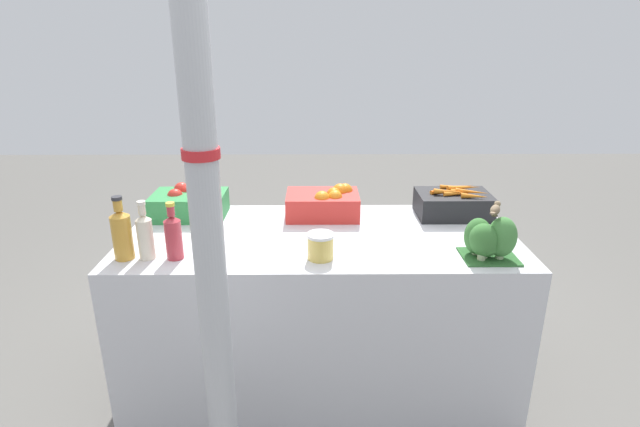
# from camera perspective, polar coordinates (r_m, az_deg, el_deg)

# --- Properties ---
(ground_plane) EXTENTS (10.00, 10.00, 0.00)m
(ground_plane) POSITION_cam_1_polar(r_m,az_deg,el_deg) (2.68, 0.00, -18.29)
(ground_plane) COLOR #605E59
(market_table) EXTENTS (1.77, 0.81, 0.80)m
(market_table) POSITION_cam_1_polar(r_m,az_deg,el_deg) (2.46, 0.00, -10.98)
(market_table) COLOR silver
(market_table) RESTS_ON ground_plane
(support_pole) EXTENTS (0.11, 0.11, 2.44)m
(support_pole) POSITION_cam_1_polar(r_m,az_deg,el_deg) (1.48, -13.09, 2.18)
(support_pole) COLOR #B7BABF
(support_pole) RESTS_ON ground_plane
(apple_crate) EXTENTS (0.36, 0.25, 0.15)m
(apple_crate) POSITION_cam_1_polar(r_m,az_deg,el_deg) (2.56, -14.43, 1.26)
(apple_crate) COLOR #2D8442
(apple_crate) RESTS_ON market_table
(orange_crate) EXTENTS (0.36, 0.25, 0.16)m
(orange_crate) POSITION_cam_1_polar(r_m,az_deg,el_deg) (2.48, 0.55, 1.21)
(orange_crate) COLOR red
(orange_crate) RESTS_ON market_table
(carrot_crate) EXTENTS (0.36, 0.25, 0.15)m
(carrot_crate) POSITION_cam_1_polar(r_m,az_deg,el_deg) (2.58, 15.02, 1.12)
(carrot_crate) COLOR black
(carrot_crate) RESTS_ON market_table
(broccoli_pile) EXTENTS (0.22, 0.18, 0.18)m
(broccoli_pile) POSITION_cam_1_polar(r_m,az_deg,el_deg) (2.11, 18.66, -2.81)
(broccoli_pile) COLOR #2D602D
(broccoli_pile) RESTS_ON market_table
(juice_bottle_amber) EXTENTS (0.08, 0.08, 0.26)m
(juice_bottle_amber) POSITION_cam_1_polar(r_m,az_deg,el_deg) (2.15, -21.71, -2.09)
(juice_bottle_amber) COLOR gold
(juice_bottle_amber) RESTS_ON market_table
(juice_bottle_cloudy) EXTENTS (0.06, 0.06, 0.25)m
(juice_bottle_cloudy) POSITION_cam_1_polar(r_m,az_deg,el_deg) (2.12, -19.35, -2.34)
(juice_bottle_cloudy) COLOR beige
(juice_bottle_cloudy) RESTS_ON market_table
(juice_bottle_ruby) EXTENTS (0.07, 0.07, 0.24)m
(juice_bottle_ruby) POSITION_cam_1_polar(r_m,az_deg,el_deg) (2.09, -16.41, -2.43)
(juice_bottle_ruby) COLOR #B2333D
(juice_bottle_ruby) RESTS_ON market_table
(pickle_jar) EXTENTS (0.11, 0.11, 0.11)m
(pickle_jar) POSITION_cam_1_polar(r_m,az_deg,el_deg) (2.02, 0.08, -3.73)
(pickle_jar) COLOR #DBBC56
(pickle_jar) RESTS_ON market_table
(sparrow_bird) EXTENTS (0.08, 0.12, 0.05)m
(sparrow_bird) POSITION_cam_1_polar(r_m,az_deg,el_deg) (2.08, 19.41, 0.46)
(sparrow_bird) COLOR #4C3D2D
(sparrow_bird) RESTS_ON broccoli_pile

